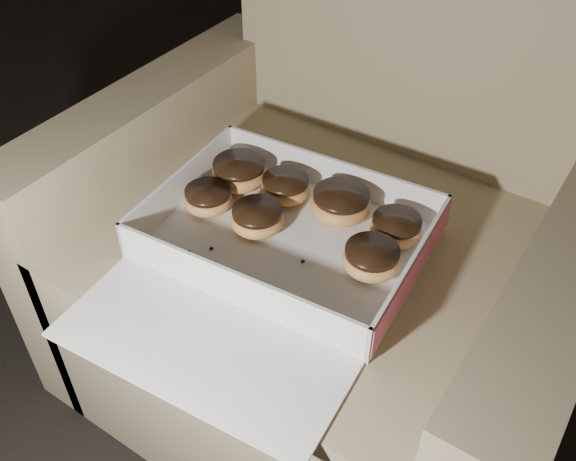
# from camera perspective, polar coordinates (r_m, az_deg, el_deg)

# --- Properties ---
(floor) EXTENTS (4.50, 4.50, 0.00)m
(floor) POSITION_cam_1_polar(r_m,az_deg,el_deg) (1.54, -7.85, -6.83)
(floor) COLOR black
(floor) RESTS_ON ground
(armchair) EXTENTS (0.90, 0.76, 0.94)m
(armchair) POSITION_cam_1_polar(r_m,az_deg,el_deg) (1.22, 4.18, -2.50)
(armchair) COLOR #847854
(armchair) RESTS_ON floor
(bakery_box) EXTENTS (0.47, 0.54, 0.07)m
(bakery_box) POSITION_cam_1_polar(r_m,az_deg,el_deg) (1.02, -1.08, -2.13)
(bakery_box) COLOR silver
(bakery_box) RESTS_ON armchair
(donut_a) EXTENTS (0.08, 0.08, 0.04)m
(donut_a) POSITION_cam_1_polar(r_m,az_deg,el_deg) (1.11, -7.11, 2.82)
(donut_a) COLOR gold
(donut_a) RESTS_ON bakery_box
(donut_b) EXTENTS (0.09, 0.09, 0.05)m
(donut_b) POSITION_cam_1_polar(r_m,az_deg,el_deg) (1.00, 7.44, -2.53)
(donut_b) COLOR gold
(donut_b) RESTS_ON bakery_box
(donut_c) EXTENTS (0.09, 0.09, 0.04)m
(donut_c) POSITION_cam_1_polar(r_m,az_deg,el_deg) (1.06, -2.75, 1.06)
(donut_c) COLOR gold
(donut_c) RESTS_ON bakery_box
(donut_d) EXTENTS (0.09, 0.09, 0.04)m
(donut_d) POSITION_cam_1_polar(r_m,az_deg,el_deg) (1.13, -0.21, 3.85)
(donut_d) COLOR gold
(donut_d) RESTS_ON bakery_box
(donut_e) EXTENTS (0.10, 0.10, 0.05)m
(donut_e) POSITION_cam_1_polar(r_m,az_deg,el_deg) (1.09, 4.73, 2.38)
(donut_e) COLOR gold
(donut_e) RESTS_ON bakery_box
(donut_f) EXTENTS (0.09, 0.09, 0.04)m
(donut_f) POSITION_cam_1_polar(r_m,az_deg,el_deg) (1.06, 9.58, 0.20)
(donut_f) COLOR gold
(donut_f) RESTS_ON bakery_box
(donut_g) EXTENTS (0.10, 0.10, 0.05)m
(donut_g) POSITION_cam_1_polar(r_m,az_deg,el_deg) (1.16, -4.34, 5.14)
(donut_g) COLOR gold
(donut_g) RESTS_ON bakery_box
(crumb_a) EXTENTS (0.01, 0.01, 0.00)m
(crumb_a) POSITION_cam_1_polar(r_m,az_deg,el_deg) (1.02, 1.31, -2.74)
(crumb_a) COLOR black
(crumb_a) RESTS_ON bakery_box
(crumb_b) EXTENTS (0.01, 0.01, 0.00)m
(crumb_b) POSITION_cam_1_polar(r_m,az_deg,el_deg) (1.01, 6.03, -3.63)
(crumb_b) COLOR black
(crumb_b) RESTS_ON bakery_box
(crumb_c) EXTENTS (0.01, 0.01, 0.00)m
(crumb_c) POSITION_cam_1_polar(r_m,az_deg,el_deg) (1.05, -6.83, -1.59)
(crumb_c) COLOR black
(crumb_c) RESTS_ON bakery_box
(crumb_d) EXTENTS (0.01, 0.01, 0.00)m
(crumb_d) POSITION_cam_1_polar(r_m,az_deg,el_deg) (1.04, -8.83, -1.90)
(crumb_d) COLOR black
(crumb_d) RESTS_ON bakery_box
(crumb_e) EXTENTS (0.01, 0.01, 0.00)m
(crumb_e) POSITION_cam_1_polar(r_m,az_deg,el_deg) (1.05, -9.63, -1.81)
(crumb_e) COLOR black
(crumb_e) RESTS_ON bakery_box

